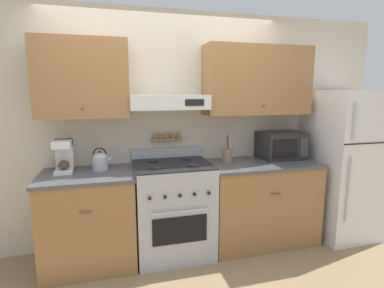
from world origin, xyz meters
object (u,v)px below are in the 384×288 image
microwave (281,145)px  utensil_crock (227,155)px  stove_range (173,208)px  refrigerator (342,164)px  coffee_maker (64,155)px  tea_kettle (100,161)px

microwave → utensil_crock: (-0.68, -0.02, -0.07)m
stove_range → utensil_crock: 0.83m
refrigerator → stove_range: bearing=178.6°
microwave → utensil_crock: bearing=-178.5°
stove_range → utensil_crock: (0.64, 0.11, 0.51)m
stove_range → microwave: microwave is taller
refrigerator → coffee_maker: size_ratio=5.43×
refrigerator → tea_kettle: size_ratio=7.51×
microwave → utensil_crock: microwave is taller
tea_kettle → coffee_maker: (-0.34, 0.03, 0.07)m
microwave → utensil_crock: 0.68m
microwave → stove_range: bearing=-174.3°
tea_kettle → utensil_crock: 1.35m
coffee_maker → utensil_crock: 1.68m
utensil_crock → stove_range: bearing=-170.0°
coffee_maker → utensil_crock: size_ratio=1.05×
tea_kettle → microwave: microwave is taller
stove_range → coffee_maker: coffee_maker is taller
stove_range → microwave: size_ratio=2.18×
stove_range → utensil_crock: size_ratio=3.59×
refrigerator → microwave: 0.77m
tea_kettle → microwave: size_ratio=0.46×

